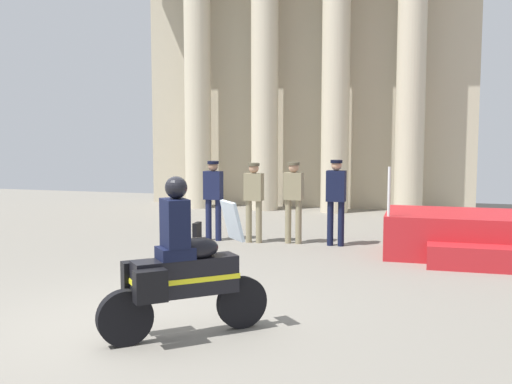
# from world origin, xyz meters

# --- Properties ---
(ground_plane) EXTENTS (28.00, 28.00, 0.00)m
(ground_plane) POSITION_xyz_m (0.00, 0.00, 0.00)
(ground_plane) COLOR gray
(colonnade_backdrop) EXTENTS (9.74, 1.62, 7.52)m
(colonnade_backdrop) POSITION_xyz_m (-0.03, 11.36, 4.04)
(colonnade_backdrop) COLOR #B6AB91
(colonnade_backdrop) RESTS_ON ground_plane
(reviewing_stand) EXTENTS (3.43, 2.29, 1.72)m
(reviewing_stand) POSITION_xyz_m (4.49, 5.34, 0.40)
(reviewing_stand) COLOR #B21E23
(reviewing_stand) RESTS_ON ground_plane
(officer_in_row_0) EXTENTS (0.39, 0.25, 1.70)m
(officer_in_row_0) POSITION_xyz_m (-0.88, 5.76, 1.01)
(officer_in_row_0) COLOR #141938
(officer_in_row_0) RESTS_ON ground_plane
(officer_in_row_1) EXTENTS (0.39, 0.25, 1.68)m
(officer_in_row_1) POSITION_xyz_m (0.02, 5.74, 0.99)
(officer_in_row_1) COLOR #847A5B
(officer_in_row_1) RESTS_ON ground_plane
(officer_in_row_2) EXTENTS (0.39, 0.25, 1.70)m
(officer_in_row_2) POSITION_xyz_m (0.84, 5.85, 1.01)
(officer_in_row_2) COLOR #847A5B
(officer_in_row_2) RESTS_ON ground_plane
(officer_in_row_3) EXTENTS (0.39, 0.25, 1.76)m
(officer_in_row_3) POSITION_xyz_m (1.73, 5.82, 1.04)
(officer_in_row_3) COLOR black
(officer_in_row_3) RESTS_ON ground_plane
(motorcycle_with_rider) EXTENTS (1.66, 1.46, 1.90)m
(motorcycle_with_rider) POSITION_xyz_m (0.77, -0.32, 0.79)
(motorcycle_with_rider) COLOR black
(motorcycle_with_rider) RESTS_ON ground_plane
(briefcase_on_ground) EXTENTS (0.10, 0.32, 0.36)m
(briefcase_on_ground) POSITION_xyz_m (-1.28, 5.82, 0.18)
(briefcase_on_ground) COLOR black
(briefcase_on_ground) RESTS_ON ground_plane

